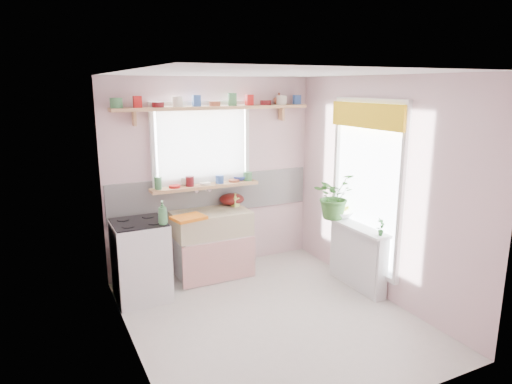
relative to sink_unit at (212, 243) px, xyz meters
name	(u,v)px	position (x,y,z in m)	size (l,w,h in m)	color
room	(285,171)	(0.81, -0.43, 0.94)	(3.20, 3.20, 3.20)	beige
sink_unit	(212,243)	(0.00, 0.00, 0.00)	(0.95, 0.65, 1.11)	white
cooker	(141,260)	(-0.95, -0.24, 0.03)	(0.58, 0.58, 0.93)	white
radiator_ledge	(357,256)	(1.45, -1.09, -0.03)	(0.22, 0.95, 0.78)	white
windowsill	(205,186)	(0.00, 0.19, 0.71)	(1.40, 0.22, 0.04)	tan
pine_shelf	(215,108)	(0.15, 0.18, 1.69)	(2.52, 0.24, 0.04)	tan
shelf_crockery	(215,102)	(0.15, 0.18, 1.76)	(2.47, 0.11, 0.12)	#3F7F4C
sill_crockery	(204,181)	(-0.02, 0.19, 0.78)	(1.35, 0.11, 0.12)	#3F7F4C
dish_tray	(189,218)	(-0.35, -0.19, 0.44)	(0.37, 0.28, 0.04)	orange
colander	(232,199)	(0.37, 0.21, 0.49)	(0.33, 0.33, 0.15)	#4F0F0D
jade_plant	(334,196)	(1.36, -0.69, 0.63)	(0.52, 0.45, 0.57)	#386E2C
fruit_bowl	(341,214)	(1.48, -0.70, 0.38)	(0.33, 0.33, 0.08)	white
herb_pot	(381,227)	(1.42, -1.49, 0.44)	(0.11, 0.07, 0.20)	#29682B
soap_bottle_sink	(235,200)	(0.37, 0.09, 0.51)	(0.08, 0.08, 0.18)	#BECF5C
sill_cup	(185,181)	(-0.24, 0.25, 0.78)	(0.14, 0.14, 0.11)	beige
sill_bowl	(239,178)	(0.51, 0.25, 0.76)	(0.19, 0.19, 0.06)	#354CAF
shelf_vase	(279,99)	(1.09, 0.24, 1.79)	(0.15, 0.15, 0.15)	#A04A31
cooker_bottle	(163,213)	(-0.73, -0.46, 0.62)	(0.10, 0.10, 0.26)	#42854C
fruit	(342,209)	(1.49, -0.70, 0.45)	(0.20, 0.14, 0.10)	orange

